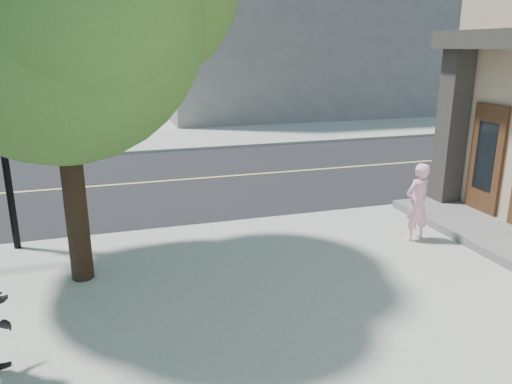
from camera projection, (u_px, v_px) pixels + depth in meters
name	position (u px, v px, depth m)	size (l,w,h in m)	color
ground	(41.00, 246.00, 10.50)	(140.00, 140.00, 0.00)	black
road_ew	(57.00, 189.00, 14.63)	(140.00, 9.00, 0.01)	black
sidewalk_ne	(285.00, 107.00, 34.00)	(29.00, 25.00, 0.12)	#9A9B8F
man_on_phone	(417.00, 202.00, 10.29)	(0.61, 0.40, 1.66)	#FCADC8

